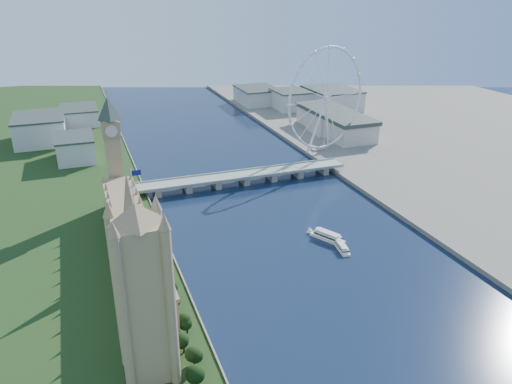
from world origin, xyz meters
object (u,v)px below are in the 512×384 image
victoria_tower (143,288)px  london_eye (326,99)px  tour_boat_near (327,240)px  tour_boat_far (342,250)px

victoria_tower → london_eye: (254.98, 300.08, 13.03)m
tour_boat_near → tour_boat_far: tour_boat_near is taller
london_eye → tour_boat_near: london_eye is taller
london_eye → tour_boat_near: (-97.70, -196.30, -67.52)m
victoria_tower → tour_boat_far: 188.94m
london_eye → tour_boat_far: bearing=-113.9°
london_eye → victoria_tower: bearing=-130.4°
tour_boat_far → london_eye: bearing=74.4°
victoria_tower → london_eye: size_ratio=0.90×
victoria_tower → tour_boat_near: victoria_tower is taller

